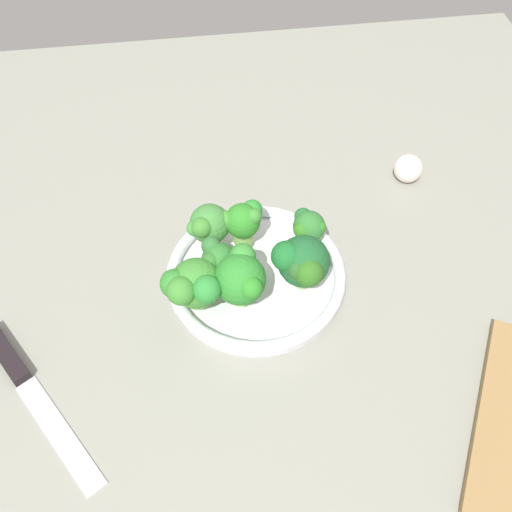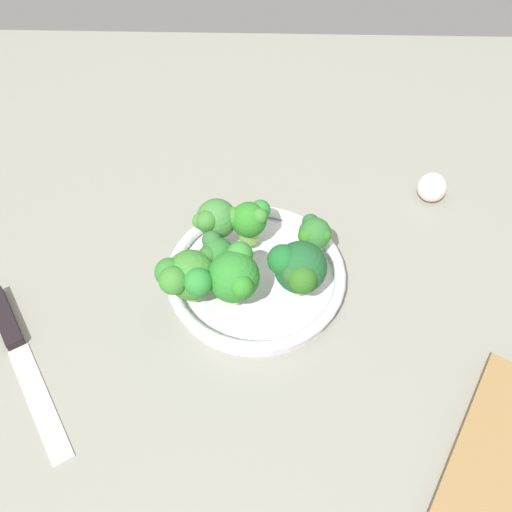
# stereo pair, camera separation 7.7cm
# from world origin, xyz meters

# --- Properties ---
(ground_plane) EXTENTS (1.30, 1.30, 0.03)m
(ground_plane) POSITION_xyz_m (0.00, 0.00, -0.01)
(ground_plane) COLOR gray
(bowl) EXTENTS (0.24, 0.24, 0.03)m
(bowl) POSITION_xyz_m (-0.03, 0.04, 0.01)
(bowl) COLOR white
(bowl) RESTS_ON ground_plane
(broccoli_floret_0) EXTENTS (0.05, 0.05, 0.06)m
(broccoli_floret_0) POSITION_xyz_m (-0.09, 0.03, 0.07)
(broccoli_floret_0) COLOR #91CB5D
(broccoli_floret_0) RESTS_ON bowl
(broccoli_floret_1) EXTENTS (0.08, 0.07, 0.08)m
(broccoli_floret_1) POSITION_xyz_m (0.02, 0.01, 0.08)
(broccoli_floret_1) COLOR #9DD76B
(broccoli_floret_1) RESTS_ON bowl
(broccoli_floret_2) EXTENTS (0.08, 0.08, 0.08)m
(broccoli_floret_2) POSITION_xyz_m (0.00, 0.09, 0.08)
(broccoli_floret_2) COLOR #90C062
(broccoli_floret_2) RESTS_ON bowl
(broccoli_floret_3) EXTENTS (0.07, 0.08, 0.07)m
(broccoli_floret_3) POSITION_xyz_m (0.01, -0.05, 0.07)
(broccoli_floret_3) COLOR #8BC964
(broccoli_floret_3) RESTS_ON bowl
(broccoli_floret_4) EXTENTS (0.05, 0.05, 0.07)m
(broccoli_floret_4) POSITION_xyz_m (-0.02, -0.02, 0.07)
(broccoli_floret_4) COLOR #86B252
(broccoli_floret_4) RESTS_ON bowl
(broccoli_floret_5) EXTENTS (0.05, 0.05, 0.05)m
(broccoli_floret_5) POSITION_xyz_m (-0.07, 0.11, 0.06)
(broccoli_floret_5) COLOR #84CC61
(broccoli_floret_5) RESTS_ON bowl
(broccoli_floret_6) EXTENTS (0.06, 0.07, 0.07)m
(broccoli_floret_6) POSITION_xyz_m (-0.08, -0.02, 0.07)
(broccoli_floret_6) COLOR #7EC05B
(broccoli_floret_6) RESTS_ON bowl
(knife) EXTENTS (0.24, 0.16, 0.01)m
(knife) POSITION_xyz_m (0.08, -0.27, 0.01)
(knife) COLOR silver
(knife) RESTS_ON ground_plane
(garlic_bulb) EXTENTS (0.05, 0.05, 0.05)m
(garlic_bulb) POSITION_xyz_m (-0.20, 0.30, 0.02)
(garlic_bulb) COLOR silver
(garlic_bulb) RESTS_ON ground_plane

